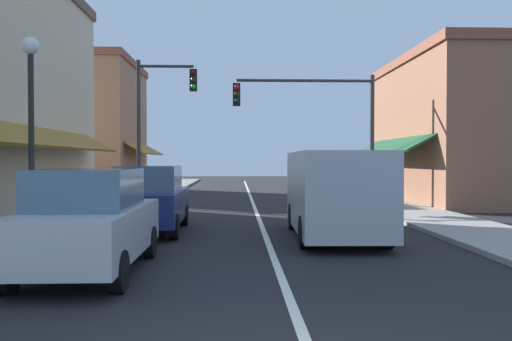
% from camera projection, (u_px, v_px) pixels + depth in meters
% --- Properties ---
extents(ground_plane, '(80.00, 80.00, 0.00)m').
position_uv_depth(ground_plane, '(254.00, 206.00, 21.42)').
color(ground_plane, black).
extents(sidewalk_left, '(2.60, 56.00, 0.12)m').
position_uv_depth(sidewalk_left, '(120.00, 205.00, 21.21)').
color(sidewalk_left, gray).
rests_on(sidewalk_left, ground).
extents(sidewalk_right, '(2.60, 56.00, 0.12)m').
position_uv_depth(sidewalk_right, '(386.00, 205.00, 21.63)').
color(sidewalk_right, gray).
rests_on(sidewalk_right, ground).
extents(lane_center_stripe, '(0.14, 52.00, 0.01)m').
position_uv_depth(lane_center_stripe, '(254.00, 206.00, 21.42)').
color(lane_center_stripe, silver).
rests_on(lane_center_stripe, ground).
extents(storefront_right_block, '(5.86, 10.20, 6.65)m').
position_uv_depth(storefront_right_block, '(451.00, 129.00, 23.69)').
color(storefront_right_block, '#8E5B42').
rests_on(storefront_right_block, ground).
extents(storefront_far_left, '(6.97, 8.20, 7.80)m').
position_uv_depth(storefront_far_left, '(88.00, 127.00, 30.97)').
color(storefront_far_left, '#9E6B4C').
rests_on(storefront_far_left, ground).
extents(parked_car_nearest_left, '(1.79, 4.10, 1.77)m').
position_uv_depth(parked_car_nearest_left, '(89.00, 222.00, 8.77)').
color(parked_car_nearest_left, '#B7BABF').
rests_on(parked_car_nearest_left, ground).
extents(parked_car_second_left, '(1.82, 4.12, 1.77)m').
position_uv_depth(parked_car_second_left, '(150.00, 199.00, 13.78)').
color(parked_car_second_left, navy).
rests_on(parked_car_second_left, ground).
extents(van_in_lane, '(2.11, 5.23, 2.12)m').
position_uv_depth(van_in_lane, '(334.00, 191.00, 12.78)').
color(van_in_lane, '#B2B7BC').
rests_on(van_in_lane, ground).
extents(traffic_signal_mast_arm, '(5.77, 0.50, 5.39)m').
position_uv_depth(traffic_signal_mast_arm, '(322.00, 115.00, 21.00)').
color(traffic_signal_mast_arm, '#333333').
rests_on(traffic_signal_mast_arm, ground).
extents(traffic_signal_left_corner, '(2.53, 0.50, 6.06)m').
position_uv_depth(traffic_signal_left_corner, '(157.00, 112.00, 21.50)').
color(traffic_signal_left_corner, '#333333').
rests_on(traffic_signal_left_corner, ground).
extents(street_lamp_left_near, '(0.36, 0.36, 4.49)m').
position_uv_depth(street_lamp_left_near, '(31.00, 106.00, 10.85)').
color(street_lamp_left_near, black).
rests_on(street_lamp_left_near, ground).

